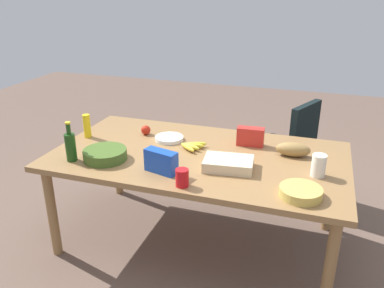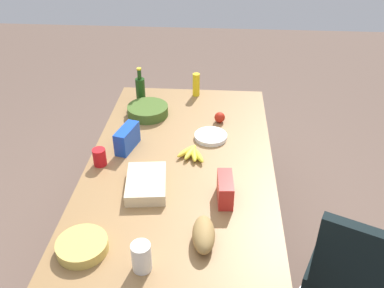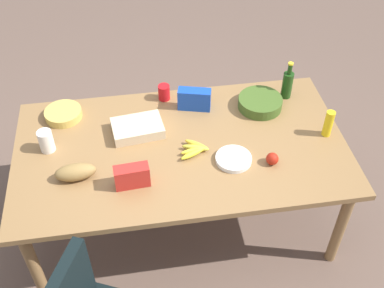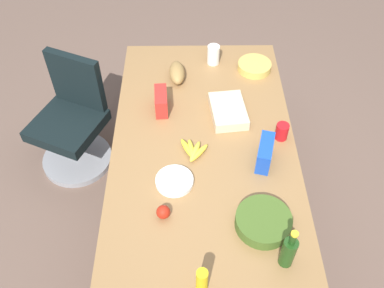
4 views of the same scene
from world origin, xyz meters
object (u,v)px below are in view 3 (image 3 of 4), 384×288
chip_bag_blue (194,99)px  mayo_jar (46,141)px  bread_loaf (75,172)px  banana_bunch (195,149)px  chip_bowl (63,114)px  salad_bowl (260,103)px  conference_table (181,153)px  red_solo_cup (164,92)px  apple_red (272,159)px  sheet_cake (138,128)px  mustard_bottle (328,124)px  wine_bottle (287,84)px  chip_bag_red (132,176)px  paper_plate_stack (234,159)px

chip_bag_blue → mayo_jar: 1.00m
bread_loaf → banana_bunch: bread_loaf is taller
chip_bag_blue → chip_bowl: bearing=-2.5°
salad_bowl → conference_table: bearing=26.9°
bread_loaf → conference_table: bearing=-164.7°
red_solo_cup → salad_bowl: bearing=163.2°
apple_red → mayo_jar: size_ratio=0.52×
sheet_cake → banana_bunch: 0.41m
mustard_bottle → wine_bottle: 0.45m
conference_table → wine_bottle: 0.90m
sheet_cake → mustard_bottle: bearing=170.2°
bread_loaf → mustard_bottle: (-1.58, -0.14, 0.04)m
sheet_cake → bread_loaf: size_ratio=1.33×
salad_bowl → chip_bag_red: bearing=32.3°
red_solo_cup → banana_bunch: bearing=102.9°
mustard_bottle → paper_plate_stack: bearing=12.4°
sheet_cake → salad_bowl: (-0.84, -0.13, 0.00)m
mayo_jar → salad_bowl: bearing=-171.8°
red_solo_cup → wine_bottle: size_ratio=0.39×
paper_plate_stack → wine_bottle: (-0.50, -0.56, 0.09)m
chip_bag_red → banana_bunch: chip_bag_red is taller
sheet_cake → wine_bottle: wine_bottle is taller
conference_table → red_solo_cup: red_solo_cup is taller
conference_table → paper_plate_stack: size_ratio=9.45×
red_solo_cup → wine_bottle: wine_bottle is taller
paper_plate_stack → salad_bowl: salad_bowl is taller
bread_loaf → mustard_bottle: bearing=-175.0°
conference_table → chip_bowl: chip_bowl is taller
salad_bowl → apple_red: (0.06, 0.53, 0.00)m
chip_bag_red → mayo_jar: (0.50, -0.37, 0.00)m
paper_plate_stack → banana_bunch: (0.22, -0.11, 0.01)m
chip_bag_red → sheet_cake: bearing=-97.8°
paper_plate_stack → red_solo_cup: (0.35, -0.67, 0.04)m
bread_loaf → chip_bowl: bearing=-80.5°
chip_bowl → wine_bottle: (-1.53, 0.01, 0.08)m
chip_bag_blue → apple_red: (-0.38, 0.59, -0.04)m
chip_bag_blue → bread_loaf: bearing=34.2°
salad_bowl → banana_bunch: bearing=35.7°
chip_bag_red → chip_bowl: (0.42, -0.67, -0.04)m
bread_loaf → chip_bowl: 0.58m
sheet_cake → bread_loaf: (0.38, 0.34, 0.02)m
bread_loaf → apple_red: 1.16m
red_solo_cup → conference_table: bearing=96.0°
mustard_bottle → mayo_jar: bearing=-4.3°
sheet_cake → chip_bag_red: bearing=82.2°
chip_bag_blue → sheet_cake: bearing=25.3°
wine_bottle → mayo_jar: bearing=10.2°
wine_bottle → bread_loaf: bearing=21.3°
bread_loaf → apple_red: bearing=177.1°
paper_plate_stack → mayo_jar: (1.12, -0.27, 0.06)m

